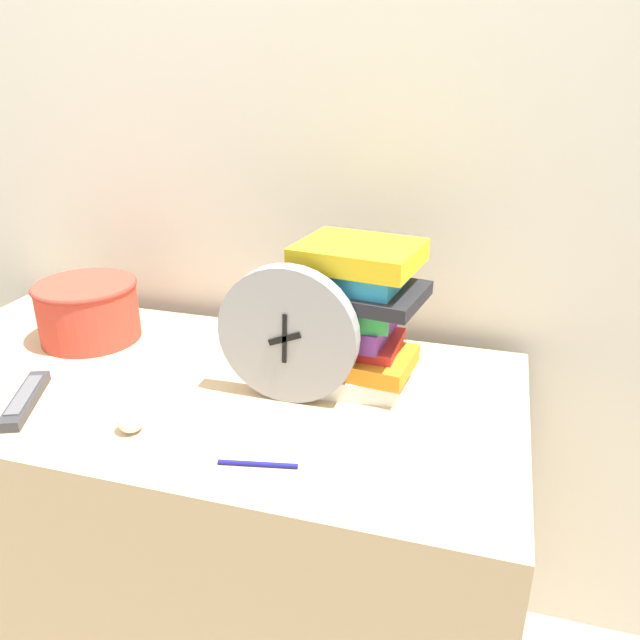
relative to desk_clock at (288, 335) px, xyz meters
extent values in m
cube|color=silver|center=(-0.21, 0.40, 0.29)|extent=(6.00, 0.04, 2.40)
cube|color=tan|center=(-0.21, 0.01, -0.52)|extent=(1.30, 0.64, 0.78)
cylinder|color=#99999E|center=(0.00, 0.00, 0.00)|extent=(0.26, 0.03, 0.26)
cylinder|color=white|center=(0.00, -0.01, 0.00)|extent=(0.23, 0.01, 0.23)
cube|color=black|center=(0.00, -0.01, 0.00)|extent=(0.06, 0.01, 0.03)
cube|color=black|center=(0.00, -0.01, 0.00)|extent=(0.01, 0.01, 0.09)
cylinder|color=black|center=(0.00, -0.01, 0.00)|extent=(0.01, 0.00, 0.01)
cube|color=white|center=(0.09, 0.10, -0.11)|extent=(0.22, 0.19, 0.04)
cube|color=orange|center=(0.10, 0.10, -0.08)|extent=(0.25, 0.17, 0.03)
cube|color=red|center=(0.09, 0.12, -0.05)|extent=(0.20, 0.15, 0.02)
cube|color=#7A3899|center=(0.07, 0.12, -0.02)|extent=(0.19, 0.18, 0.04)
cube|color=green|center=(0.07, 0.09, 0.02)|extent=(0.20, 0.15, 0.04)
cube|color=#232328|center=(0.11, 0.11, 0.05)|extent=(0.26, 0.21, 0.03)
cube|color=#2D9ED1|center=(0.09, 0.11, 0.09)|extent=(0.21, 0.16, 0.04)
cube|color=yellow|center=(0.10, 0.12, 0.13)|extent=(0.24, 0.21, 0.04)
cylinder|color=#C63D2D|center=(-0.52, 0.13, -0.06)|extent=(0.22, 0.22, 0.13)
torus|color=#9F3024|center=(-0.52, 0.13, 0.00)|extent=(0.23, 0.23, 0.01)
cube|color=#333338|center=(-0.46, -0.16, -0.12)|extent=(0.11, 0.19, 0.02)
cube|color=#59595E|center=(-0.46, -0.16, -0.11)|extent=(0.08, 0.14, 0.00)
sphere|color=white|center=(-0.22, -0.18, -0.11)|extent=(0.05, 0.05, 0.05)
cylinder|color=navy|center=(0.02, -0.21, -0.13)|extent=(0.13, 0.03, 0.01)
camera|label=1|loc=(0.34, -0.97, 0.46)|focal=35.00mm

